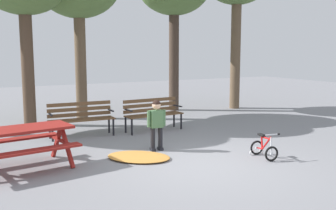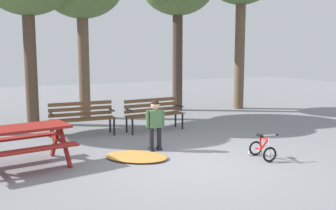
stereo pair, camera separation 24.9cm
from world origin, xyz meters
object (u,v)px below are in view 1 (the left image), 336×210
at_px(park_bench_far_left, 81,116).
at_px(kids_bicycle, 264,148).
at_px(picnic_table, 20,138).
at_px(park_bench_left, 153,112).
at_px(child_standing, 156,121).

bearing_deg(park_bench_far_left, kids_bicycle, -54.41).
bearing_deg(kids_bicycle, picnic_table, 161.07).
xyz_separation_m(park_bench_left, kids_bicycle, (0.75, -3.50, -0.31)).
height_order(park_bench_far_left, kids_bicycle, park_bench_far_left).
relative_size(picnic_table, park_bench_far_left, 1.22).
xyz_separation_m(park_bench_left, child_standing, (-0.87, -1.95, 0.14)).
height_order(picnic_table, child_standing, child_standing).
bearing_deg(kids_bicycle, park_bench_left, 102.09).
distance_m(child_standing, kids_bicycle, 2.29).
bearing_deg(park_bench_left, park_bench_far_left, 174.36).
bearing_deg(park_bench_far_left, park_bench_left, -5.64).
bearing_deg(park_bench_far_left, child_standing, -64.49).
bearing_deg(child_standing, park_bench_far_left, 115.51).
xyz_separation_m(picnic_table, child_standing, (2.78, 0.05, 0.06)).
distance_m(park_bench_left, kids_bicycle, 3.60).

